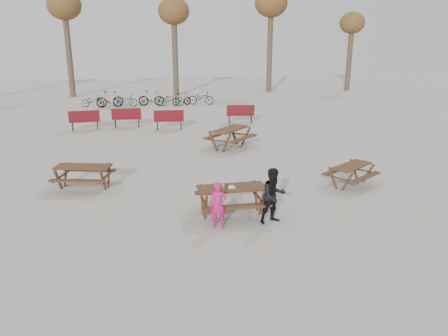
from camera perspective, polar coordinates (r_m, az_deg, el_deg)
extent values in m
plane|color=gray|center=(11.78, 1.00, -6.05)|extent=(80.00, 80.00, 0.00)
cube|color=#392214|center=(11.51, 1.02, -2.61)|extent=(1.80, 0.70, 0.05)
cube|color=#392214|center=(11.07, 1.69, -5.09)|extent=(1.80, 0.25, 0.05)
cube|color=#392214|center=(12.16, 0.38, -3.02)|extent=(1.80, 0.25, 0.05)
cylinder|color=#392214|center=(11.23, -2.40, -5.22)|extent=(0.08, 0.08, 0.73)
cylinder|color=#392214|center=(11.79, -2.88, -4.14)|extent=(0.08, 0.08, 0.73)
cylinder|color=#392214|center=(11.55, 4.98, -4.63)|extent=(0.08, 0.08, 0.73)
cylinder|color=#392214|center=(12.09, 4.17, -3.62)|extent=(0.08, 0.08, 0.73)
cube|color=silver|center=(11.41, 0.98, -2.56)|extent=(0.18, 0.11, 0.03)
ellipsoid|color=tan|center=(11.40, 0.98, -2.36)|extent=(0.14, 0.06, 0.05)
cylinder|color=silver|center=(11.24, -0.08, -2.55)|extent=(0.06, 0.06, 0.15)
cylinder|color=orange|center=(11.25, -0.08, -2.63)|extent=(0.07, 0.07, 0.05)
cylinder|color=white|center=(11.21, -0.08, -2.14)|extent=(0.03, 0.03, 0.02)
imported|color=#BB1760|center=(10.76, -0.76, -4.93)|extent=(0.48, 0.36, 1.18)
imported|color=black|center=(11.10, 6.51, -3.62)|extent=(0.82, 0.71, 1.44)
imported|color=black|center=(30.78, -16.78, 8.37)|extent=(1.60, 0.83, 0.80)
imported|color=black|center=(30.41, -14.70, 8.69)|extent=(1.86, 0.91, 1.07)
imported|color=black|center=(30.38, -12.81, 8.60)|extent=(1.65, 0.66, 0.85)
imported|color=black|center=(30.46, -9.48, 8.99)|extent=(1.78, 0.73, 1.04)
imported|color=black|center=(30.18, -6.96, 8.92)|extent=(1.85, 0.90, 0.93)
imported|color=black|center=(30.38, -5.55, 8.97)|extent=(1.51, 0.96, 0.88)
imported|color=black|center=(30.66, -3.03, 9.13)|extent=(1.86, 1.11, 0.92)
cylinder|color=#382B21|center=(36.40, -19.57, 13.69)|extent=(0.44, 0.44, 6.30)
ellipsoid|color=brown|center=(36.43, -20.16, 19.33)|extent=(2.52, 2.52, 2.14)
cylinder|color=#382B21|center=(35.28, -6.39, 14.17)|extent=(0.44, 0.44, 5.95)
ellipsoid|color=brown|center=(35.29, -6.58, 19.69)|extent=(2.38, 2.38, 2.02)
cylinder|color=#382B21|center=(37.86, 5.99, 14.89)|extent=(0.44, 0.44, 6.65)
ellipsoid|color=brown|center=(37.92, 6.18, 20.64)|extent=(2.66, 2.66, 2.26)
cylinder|color=#382B21|center=(40.11, 16.04, 13.46)|extent=(0.44, 0.44, 5.25)
ellipsoid|color=brown|center=(40.07, 16.40, 17.73)|extent=(2.10, 2.10, 1.79)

